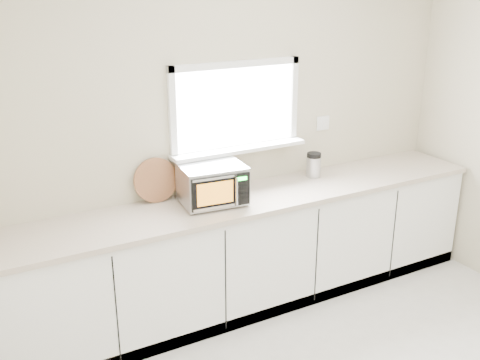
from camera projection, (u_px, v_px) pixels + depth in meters
back_wall at (235, 130)px, 4.37m from camera, size 4.00×0.17×2.70m
cabinets at (253, 252)px, 4.44m from camera, size 3.92×0.60×0.88m
countertop at (254, 198)px, 4.27m from camera, size 3.92×0.64×0.04m
microwave at (213, 184)px, 4.07m from camera, size 0.49×0.42×0.29m
knife_block at (215, 190)px, 4.03m from camera, size 0.15×0.22×0.28m
cutting_board at (156, 180)px, 4.10m from camera, size 0.33×0.08×0.33m
coffee_grinder at (314, 165)px, 4.65m from camera, size 0.14×0.14×0.21m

